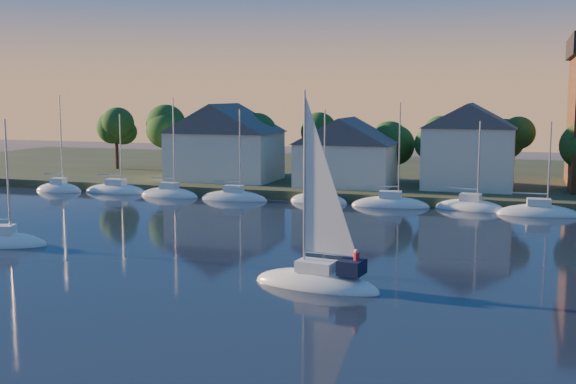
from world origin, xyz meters
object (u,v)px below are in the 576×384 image
at_px(clubhouse_west, 225,141).
at_px(clubhouse_centre, 346,151).
at_px(hero_sailboat, 318,278).
at_px(drifting_sailboat_left, 2,245).
at_px(clubhouse_east, 469,145).

distance_m(clubhouse_west, clubhouse_centre, 16.05).
height_order(clubhouse_west, hero_sailboat, hero_sailboat).
xyz_separation_m(clubhouse_west, clubhouse_centre, (16.00, -1.00, -0.80)).
relative_size(clubhouse_centre, hero_sailboat, 0.88).
height_order(clubhouse_centre, drifting_sailboat_left, drifting_sailboat_left).
xyz_separation_m(clubhouse_centre, clubhouse_east, (14.00, 2.00, 0.87)).
distance_m(clubhouse_centre, hero_sailboat, 42.42).
bearing_deg(clubhouse_west, drifting_sailboat_left, -93.74).
distance_m(clubhouse_east, drifting_sailboat_left, 51.43).
bearing_deg(drifting_sailboat_left, clubhouse_west, 66.43).
distance_m(clubhouse_east, hero_sailboat, 44.05).
bearing_deg(clubhouse_centre, hero_sailboat, -78.60).
distance_m(clubhouse_centre, drifting_sailboat_left, 42.04).
xyz_separation_m(clubhouse_east, drifting_sailboat_left, (-32.51, -39.41, -5.90)).
height_order(clubhouse_centre, clubhouse_east, clubhouse_east).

